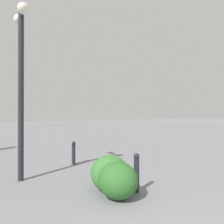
% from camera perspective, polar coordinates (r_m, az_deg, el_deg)
% --- Properties ---
extents(lamppost, '(0.98, 0.28, 4.44)m').
position_cam_1_polar(lamppost, '(5.89, -24.03, 11.24)').
color(lamppost, '#232328').
rests_on(lamppost, ground).
extents(bollard_near, '(0.13, 0.13, 0.86)m').
position_cam_1_polar(bollard_near, '(4.72, 6.86, -16.22)').
color(bollard_near, '#232328').
rests_on(bollard_near, ground).
extents(bollard_mid, '(0.13, 0.13, 0.78)m').
position_cam_1_polar(bollard_mid, '(7.19, -10.66, -10.98)').
color(bollard_mid, '#232328').
rests_on(bollard_mid, ground).
extents(shrub_low, '(0.93, 0.84, 0.79)m').
position_cam_1_polar(shrub_low, '(4.77, -0.61, -16.67)').
color(shrub_low, '#387533').
rests_on(shrub_low, ground).
extents(shrub_round, '(0.88, 0.79, 0.75)m').
position_cam_1_polar(shrub_round, '(4.40, 1.61, -18.41)').
color(shrub_round, '#2D6628').
rests_on(shrub_round, ground).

